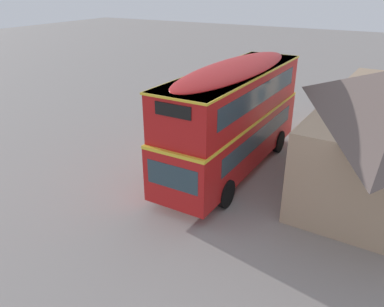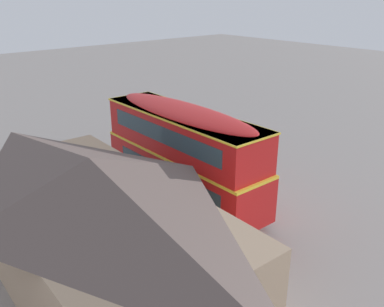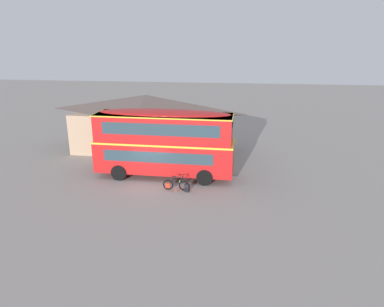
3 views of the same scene
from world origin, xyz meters
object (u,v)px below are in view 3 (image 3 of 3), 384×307
Objects in this scene: double_decker_bus at (164,141)px; touring_bicycle at (175,185)px; water_bottle_red_squeeze at (176,190)px; backpack_on_ground at (187,188)px.

double_decker_bus is 5.61× the size of touring_bicycle.
water_bottle_red_squeeze is (0.11, -0.24, -0.25)m from touring_bicycle.
water_bottle_red_squeeze is at bearing -63.89° from double_decker_bus.
touring_bicycle is 6.73× the size of water_bottle_red_squeeze.
backpack_on_ground is 0.72m from water_bottle_red_squeeze.
water_bottle_red_squeeze is at bearing -171.13° from backpack_on_ground.
backpack_on_ground is at bearing -9.26° from touring_bicycle.
touring_bicycle reaches higher than backpack_on_ground.
double_decker_bus is 3.81m from water_bottle_red_squeeze.
double_decker_bus is at bearing 116.11° from water_bottle_red_squeeze.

